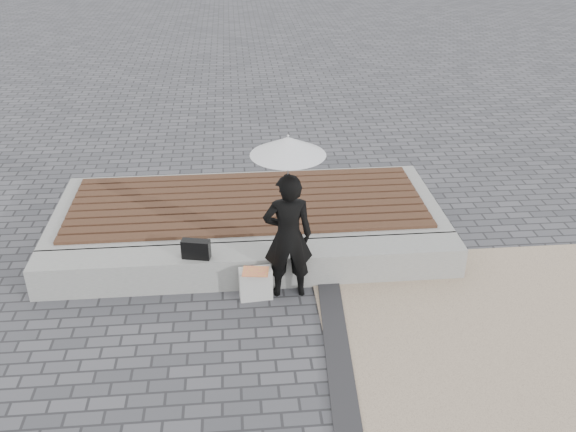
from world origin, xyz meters
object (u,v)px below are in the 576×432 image
object	(u,v)px
woman	(288,236)
parasol	(288,146)
canvas_tote	(256,284)
handbag	(196,249)
seating_ledge	(252,265)

from	to	relation	value
woman	parasol	size ratio (longest dim) A/B	1.50
parasol	canvas_tote	distance (m)	1.66
woman	canvas_tote	distance (m)	0.67
woman	canvas_tote	bearing A→B (deg)	9.34
woman	canvas_tote	xyz separation A→B (m)	(-0.37, -0.07, -0.56)
parasol	handbag	size ratio (longest dim) A/B	3.12
seating_ledge	parasol	size ratio (longest dim) A/B	5.02
parasol	handbag	xyz separation A→B (m)	(-1.02, 0.21, -1.29)
woman	handbag	bearing A→B (deg)	-12.34
seating_ledge	woman	size ratio (longest dim) A/B	3.35
woman	parasol	distance (m)	1.06
parasol	canvas_tote	xyz separation A→B (m)	(-0.37, -0.07, -1.61)
parasol	seating_ledge	bearing A→B (deg)	142.63
woman	handbag	world-z (taller)	woman
seating_ledge	parasol	xyz separation A→B (m)	(0.40, -0.30, 1.60)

